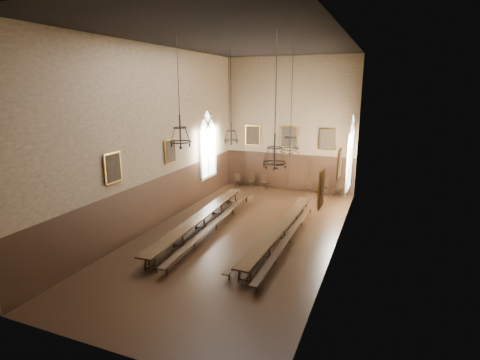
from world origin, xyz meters
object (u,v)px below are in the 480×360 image
Objects in this scene: bench_left_outer at (196,222)px; chandelier_back_left at (231,134)px; table_left at (201,223)px; table_right at (280,233)px; chandelier_front_right at (274,155)px; chandelier_front_left at (180,135)px; chair_2 at (264,185)px; chair_1 at (252,183)px; chandelier_back_right at (290,143)px; chair_0 at (238,182)px; chair_6 at (324,190)px; bench_right_outer at (290,237)px; bench_left_inner at (216,224)px; bench_right_inner at (268,234)px; chair_5 at (308,189)px; chair_7 at (338,192)px.

bench_left_outer is 1.93× the size of chandelier_back_left.
table_left reaches higher than table_right.
chandelier_front_right is at bearing -52.28° from chandelier_back_left.
chair_2 is at bearing 88.70° from chandelier_front_left.
table_right is at bearing 4.05° from table_left.
chair_1 is at bearing 93.16° from table_left.
chair_2 is 0.19× the size of chandelier_back_right.
chair_0 is 0.87× the size of chair_6.
chair_1 is (-5.05, 8.62, 0.00)m from bench_right_outer.
bench_left_inner is at bearing -139.02° from chandelier_back_right.
chair_6 reaches higher than bench_left_outer.
chair_5 reaches higher than bench_right_inner.
chandelier_front_right is at bearing -94.08° from bench_right_outer.
chandelier_back_left reaches higher than bench_right_inner.
table_left is 5.18m from chandelier_back_left.
chair_2 is 0.95× the size of chair_6.
chair_2 is (0.93, -0.06, 0.00)m from chair_1.
chandelier_back_left reaches higher than table_right.
chandelier_front_right is (3.96, -10.83, 4.21)m from chair_2.
table_right is at bearing -37.25° from chandelier_back_left.
chandelier_front_left is (-3.85, -2.25, 4.65)m from table_right.
chair_5 reaches higher than bench_left_inner.
table_left is at bearing -114.19° from chair_6.
chair_5 is 0.84× the size of chair_6.
chandelier_back_left reaches higher than table_left.
bench_left_inner is 5.27m from chandelier_front_left.
table_left is 2.06× the size of chandelier_front_right.
table_right is at bearing -71.69° from chair_2.
chandelier_back_left is 6.59m from chandelier_front_right.
table_left reaches higher than bench_left_outer.
table_right is at bearing 0.60° from bench_left_outer.
table_right is 9.15m from chair_2.
chair_5 is 11.72m from chandelier_front_right.
chandelier_back_left is (-0.08, -5.61, 4.25)m from chair_2.
chandelier_front_right is at bearing -33.72° from bench_left_inner.
chandelier_back_right is at bearing 54.41° from chandelier_front_left.
chandelier_back_right reaches higher than bench_right_inner.
chandelier_front_left is at bearing -106.24° from chair_5.
bench_right_inner is (2.78, -0.20, -0.05)m from bench_left_inner.
bench_right_outer is 9.99m from chair_1.
bench_right_outer reaches higher than bench_left_outer.
table_left is at bearing -141.63° from chandelier_back_right.
chair_5 is at bearing 91.08° from chandelier_back_right.
chandelier_back_right is (-0.33, 2.66, 3.87)m from table_right.
bench_right_inner is 1.74× the size of chandelier_back_right.
bench_right_outer is 10.52m from chair_0.
chandelier_front_right reaches higher than bench_left_outer.
bench_left_inner is 8.67m from chair_0.
chandelier_front_left is at bearing -101.49° from chair_7.
chandelier_front_left is at bearing -108.74° from chair_6.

